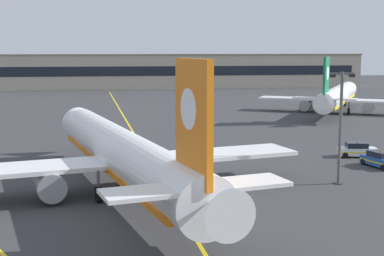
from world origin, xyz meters
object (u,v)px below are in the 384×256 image
object	(u,v)px
airliner_background	(337,97)
service_car_nearest	(380,160)
airliner_foreground	(124,155)
apron_lamp_post	(340,125)
safety_cone_by_nose_gear	(120,155)
service_car_second	(357,150)

from	to	relation	value
airliner_background	service_car_nearest	world-z (taller)	airliner_background
airliner_foreground	service_car_nearest	bearing A→B (deg)	14.98
apron_lamp_post	safety_cone_by_nose_gear	distance (m)	25.15
apron_lamp_post	service_car_second	world-z (taller)	apron_lamp_post
airliner_background	airliner_foreground	bearing A→B (deg)	-127.36
airliner_foreground	safety_cone_by_nose_gear	bearing A→B (deg)	90.12
airliner_background	service_car_nearest	size ratio (longest dim) A/B	7.67
service_car_nearest	service_car_second	xyz separation A→B (m)	(0.04, 5.56, 0.00)
service_car_second	safety_cone_by_nose_gear	size ratio (longest dim) A/B	8.10
airliner_background	service_car_second	bearing A→B (deg)	-109.52
airliner_background	safety_cone_by_nose_gear	xyz separation A→B (m)	(-41.14, -37.84, -2.85)
airliner_foreground	apron_lamp_post	world-z (taller)	airliner_foreground
service_car_second	safety_cone_by_nose_gear	distance (m)	26.75
airliner_background	apron_lamp_post	world-z (taller)	airliner_background
service_car_nearest	service_car_second	size ratio (longest dim) A/B	1.01
airliner_foreground	airliner_background	xyz separation A→B (m)	(41.11, 53.85, -0.26)
airliner_background	apron_lamp_post	size ratio (longest dim) A/B	3.42
service_car_nearest	safety_cone_by_nose_gear	xyz separation A→B (m)	(-26.49, 8.93, -0.51)
service_car_nearest	safety_cone_by_nose_gear	size ratio (longest dim) A/B	8.20
service_car_nearest	service_car_second	bearing A→B (deg)	89.56
airliner_background	service_car_second	xyz separation A→B (m)	(-14.61, -41.21, -2.34)
service_car_nearest	apron_lamp_post	bearing A→B (deg)	-138.55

